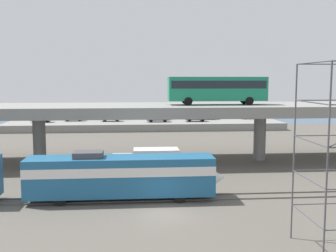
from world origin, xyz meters
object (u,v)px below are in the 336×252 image
at_px(parked_car_4, 158,116).
at_px(parked_car_6, 42,119).
at_px(parked_car_1, 111,118).
at_px(parked_car_3, 158,118).
at_px(parked_car_2, 207,116).
at_px(train_locomotive, 130,174).
at_px(transit_bus_on_overpass, 217,88).
at_px(parked_car_7, 250,115).
at_px(service_truck_west, 148,162).
at_px(parked_car_0, 74,117).
at_px(parked_car_5, 195,118).

bearing_deg(parked_car_4, parked_car_6, -172.67).
xyz_separation_m(parked_car_1, parked_car_3, (9.55, -1.98, 0.00)).
relative_size(parked_car_1, parked_car_2, 0.94).
relative_size(train_locomotive, parked_car_6, 3.97).
bearing_deg(parked_car_2, transit_bus_on_overpass, -98.33).
bearing_deg(transit_bus_on_overpass, parked_car_3, -80.85).
bearing_deg(train_locomotive, parked_car_7, 64.28).
bearing_deg(transit_bus_on_overpass, parked_car_7, -111.94).
height_order(parked_car_1, parked_car_7, same).
height_order(service_truck_west, parked_car_3, service_truck_west).
relative_size(parked_car_2, parked_car_7, 0.97).
height_order(transit_bus_on_overpass, service_truck_west, transit_bus_on_overpass).
bearing_deg(parked_car_0, service_truck_west, -72.70).
bearing_deg(parked_car_4, service_truck_west, -94.66).
xyz_separation_m(parked_car_2, parked_car_6, (-34.30, -3.15, 0.00)).
bearing_deg(parked_car_7, parked_car_4, -178.74).
xyz_separation_m(parked_car_3, parked_car_5, (7.73, 0.15, -0.00)).
xyz_separation_m(transit_bus_on_overpass, parked_car_7, (15.24, 37.82, -6.86)).
relative_size(parked_car_5, parked_car_7, 0.95).
height_order(train_locomotive, parked_car_0, train_locomotive).
xyz_separation_m(parked_car_5, parked_car_6, (-31.20, 0.98, -0.00)).
bearing_deg(parked_car_6, train_locomotive, 110.10).
bearing_deg(service_truck_west, train_locomotive, 77.10).
bearing_deg(parked_car_5, parked_car_6, 178.20).
bearing_deg(parked_car_7, train_locomotive, -115.72).
distance_m(parked_car_2, parked_car_7, 9.75).
distance_m(parked_car_4, parked_car_6, 23.90).
bearing_deg(service_truck_west, parked_car_3, -94.80).
xyz_separation_m(service_truck_west, parked_car_7, (24.06, 46.03, 0.59)).
xyz_separation_m(transit_bus_on_overpass, parked_car_1, (-14.89, 35.17, -6.86)).
bearing_deg(parked_car_6, parked_car_1, -176.52).
relative_size(parked_car_0, parked_car_1, 1.00).
relative_size(service_truck_west, parked_car_5, 1.60).
bearing_deg(train_locomotive, parked_car_0, 103.19).
xyz_separation_m(transit_bus_on_overpass, parked_car_5, (2.38, 33.34, -6.86)).
bearing_deg(parked_car_1, parked_car_5, 173.96).
xyz_separation_m(parked_car_0, parked_car_7, (37.95, 1.43, 0.00)).
xyz_separation_m(parked_car_1, parked_car_7, (30.13, 2.65, 0.00)).
bearing_deg(parked_car_1, transit_bus_on_overpass, 112.95).
distance_m(train_locomotive, service_truck_west, 7.64).
relative_size(parked_car_1, parked_car_7, 0.91).
distance_m(train_locomotive, parked_car_0, 53.44).
bearing_deg(parked_car_3, parked_car_4, -93.27).
distance_m(parked_car_1, parked_car_4, 10.03).
bearing_deg(train_locomotive, parked_car_5, 75.24).
distance_m(train_locomotive, parked_car_3, 49.11).
relative_size(service_truck_west, parked_car_2, 1.57).
xyz_separation_m(parked_car_2, parked_car_5, (-3.10, -4.13, 0.00)).
relative_size(parked_car_4, parked_car_6, 1.06).
bearing_deg(parked_car_0, parked_car_3, -10.43).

